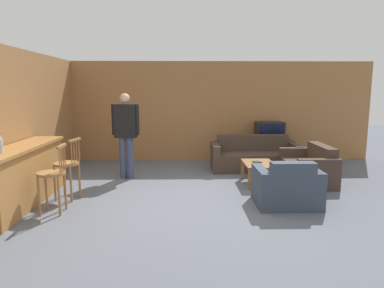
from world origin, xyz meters
The scene contains 15 objects.
ground_plane centered at (0.00, 0.00, 0.00)m, with size 24.00×24.00×0.00m, color #565B66.
wall_back centered at (0.00, 3.47, 1.30)m, with size 9.40×0.08×2.60m.
wall_left centered at (-3.20, 1.23, 1.30)m, with size 0.08×8.47×2.60m.
bar_counter centered at (-2.86, -0.16, 0.50)m, with size 0.55×2.37×0.98m.
bar_chair_near centered at (-2.25, -0.51, 0.56)m, with size 0.43×0.43×1.06m.
bar_chair_mid centered at (-2.25, 0.17, 0.56)m, with size 0.49×0.49×1.06m.
couch_far centered at (1.41, 2.30, 0.29)m, with size 2.02×0.87×0.79m.
armchair_near centered at (1.43, -0.25, 0.29)m, with size 1.00×0.82×0.78m.
loveseat_right centered at (2.31, 1.17, 0.28)m, with size 0.80×1.39×0.76m.
coffee_table centered at (1.25, 1.03, 0.36)m, with size 0.59×0.87×0.43m.
tv_unit centered at (1.95, 3.10, 0.29)m, with size 1.23×0.49×0.58m.
tv centered at (1.95, 3.10, 0.82)m, with size 0.70×0.48×0.48m.
bottle centered at (-2.84, -0.76, 1.11)m, with size 0.07×0.07×0.29m.
book_on_table centered at (1.21, 1.08, 0.44)m, with size 0.18×0.20×0.02m.
person_by_window centered at (-1.47, 1.54, 1.02)m, with size 0.59×0.23×1.80m.
Camera 1 is at (-0.24, -5.60, 1.88)m, focal length 32.00 mm.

